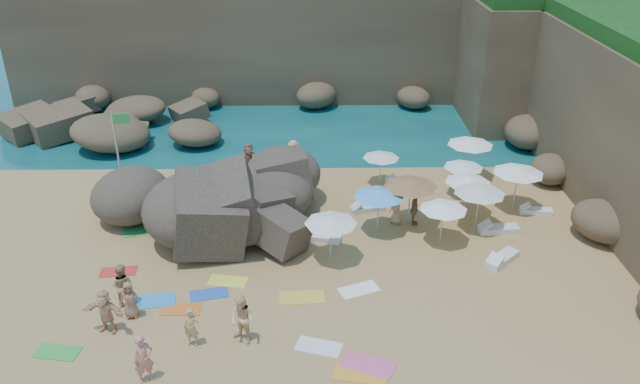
{
  "coord_description": "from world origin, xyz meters",
  "views": [
    {
      "loc": [
        1.61,
        -22.52,
        14.9
      ],
      "look_at": [
        2.0,
        3.0,
        2.0
      ],
      "focal_mm": 35.0,
      "sensor_mm": 36.0,
      "label": 1
    }
  ],
  "objects_px": {
    "person_stand_0": "(143,359)",
    "person_stand_4": "(396,209)",
    "parasol_1": "(464,165)",
    "rock_outcrop": "(206,220)",
    "person_stand_5": "(249,159)",
    "person_stand_1": "(122,285)",
    "lounger_0": "(400,182)",
    "flag_pole": "(119,143)",
    "person_stand_2": "(294,155)",
    "parasol_2": "(519,170)",
    "person_stand_3": "(414,210)",
    "parasol_0": "(381,155)"
  },
  "relations": [
    {
      "from": "person_stand_4",
      "to": "person_stand_5",
      "type": "bearing_deg",
      "value": -154.37
    },
    {
      "from": "rock_outcrop",
      "to": "person_stand_1",
      "type": "distance_m",
      "value": 7.05
    },
    {
      "from": "person_stand_3",
      "to": "person_stand_5",
      "type": "xyz_separation_m",
      "value": [
        -8.35,
        5.72,
        0.15
      ]
    },
    {
      "from": "lounger_0",
      "to": "person_stand_3",
      "type": "bearing_deg",
      "value": -75.6
    },
    {
      "from": "person_stand_5",
      "to": "person_stand_0",
      "type": "bearing_deg",
      "value": -117.34
    },
    {
      "from": "person_stand_2",
      "to": "person_stand_4",
      "type": "relative_size",
      "value": 1.18
    },
    {
      "from": "person_stand_0",
      "to": "person_stand_1",
      "type": "height_order",
      "value": "person_stand_1"
    },
    {
      "from": "person_stand_2",
      "to": "rock_outcrop",
      "type": "bearing_deg",
      "value": 88.07
    },
    {
      "from": "parasol_0",
      "to": "person_stand_4",
      "type": "relative_size",
      "value": 1.33
    },
    {
      "from": "rock_outcrop",
      "to": "person_stand_2",
      "type": "xyz_separation_m",
      "value": [
        4.15,
        5.94,
        0.87
      ]
    },
    {
      "from": "parasol_0",
      "to": "person_stand_4",
      "type": "bearing_deg",
      "value": -85.84
    },
    {
      "from": "person_stand_0",
      "to": "person_stand_5",
      "type": "relative_size",
      "value": 0.96
    },
    {
      "from": "rock_outcrop",
      "to": "parasol_0",
      "type": "distance_m",
      "value": 9.84
    },
    {
      "from": "parasol_0",
      "to": "person_stand_0",
      "type": "relative_size",
      "value": 1.09
    },
    {
      "from": "person_stand_0",
      "to": "lounger_0",
      "type": "bearing_deg",
      "value": 25.01
    },
    {
      "from": "person_stand_0",
      "to": "person_stand_3",
      "type": "xyz_separation_m",
      "value": [
        10.4,
        10.26,
        -0.12
      ]
    },
    {
      "from": "lounger_0",
      "to": "person_stand_4",
      "type": "height_order",
      "value": "person_stand_4"
    },
    {
      "from": "parasol_1",
      "to": "rock_outcrop",
      "type": "bearing_deg",
      "value": -169.21
    },
    {
      "from": "rock_outcrop",
      "to": "parasol_1",
      "type": "distance_m",
      "value": 13.31
    },
    {
      "from": "rock_outcrop",
      "to": "flag_pole",
      "type": "xyz_separation_m",
      "value": [
        -4.56,
        2.84,
        2.93
      ]
    },
    {
      "from": "person_stand_4",
      "to": "person_stand_5",
      "type": "distance_m",
      "value": 9.35
    },
    {
      "from": "lounger_0",
      "to": "person_stand_3",
      "type": "relative_size",
      "value": 1.0
    },
    {
      "from": "parasol_1",
      "to": "parasol_2",
      "type": "bearing_deg",
      "value": -32.6
    },
    {
      "from": "person_stand_3",
      "to": "person_stand_2",
      "type": "bearing_deg",
      "value": 52.58
    },
    {
      "from": "flag_pole",
      "to": "person_stand_2",
      "type": "height_order",
      "value": "flag_pole"
    },
    {
      "from": "flag_pole",
      "to": "parasol_0",
      "type": "bearing_deg",
      "value": 4.44
    },
    {
      "from": "flag_pole",
      "to": "person_stand_0",
      "type": "distance_m",
      "value": 14.4
    },
    {
      "from": "parasol_1",
      "to": "parasol_0",
      "type": "bearing_deg",
      "value": 160.91
    },
    {
      "from": "parasol_0",
      "to": "lounger_0",
      "type": "relative_size",
      "value": 1.25
    },
    {
      "from": "flag_pole",
      "to": "person_stand_4",
      "type": "height_order",
      "value": "flag_pole"
    },
    {
      "from": "person_stand_1",
      "to": "person_stand_4",
      "type": "distance_m",
      "value": 12.96
    },
    {
      "from": "person_stand_0",
      "to": "person_stand_4",
      "type": "distance_m",
      "value": 14.11
    },
    {
      "from": "parasol_2",
      "to": "person_stand_0",
      "type": "relative_size",
      "value": 1.37
    },
    {
      "from": "rock_outcrop",
      "to": "person_stand_4",
      "type": "height_order",
      "value": "rock_outcrop"
    },
    {
      "from": "flag_pole",
      "to": "person_stand_1",
      "type": "height_order",
      "value": "flag_pole"
    },
    {
      "from": "person_stand_0",
      "to": "person_stand_4",
      "type": "relative_size",
      "value": 1.23
    },
    {
      "from": "parasol_1",
      "to": "person_stand_1",
      "type": "xyz_separation_m",
      "value": [
        -15.12,
        -9.12,
        -0.85
      ]
    },
    {
      "from": "person_stand_0",
      "to": "person_stand_1",
      "type": "xyz_separation_m",
      "value": [
        -1.8,
        4.13,
        0.01
      ]
    },
    {
      "from": "person_stand_4",
      "to": "parasol_1",
      "type": "bearing_deg",
      "value": 99.38
    },
    {
      "from": "lounger_0",
      "to": "person_stand_2",
      "type": "distance_m",
      "value": 6.21
    },
    {
      "from": "lounger_0",
      "to": "person_stand_3",
      "type": "distance_m",
      "value": 4.41
    },
    {
      "from": "parasol_1",
      "to": "person_stand_0",
      "type": "distance_m",
      "value": 18.8
    },
    {
      "from": "person_stand_3",
      "to": "person_stand_1",
      "type": "bearing_deg",
      "value": 126.84
    },
    {
      "from": "parasol_0",
      "to": "lounger_0",
      "type": "distance_m",
      "value": 1.92
    },
    {
      "from": "flag_pole",
      "to": "person_stand_4",
      "type": "bearing_deg",
      "value": -13.2
    },
    {
      "from": "parasol_2",
      "to": "person_stand_3",
      "type": "distance_m",
      "value": 5.62
    },
    {
      "from": "person_stand_0",
      "to": "person_stand_5",
      "type": "height_order",
      "value": "person_stand_5"
    },
    {
      "from": "flag_pole",
      "to": "parasol_0",
      "type": "xyz_separation_m",
      "value": [
        13.43,
        1.04,
        -1.22
      ]
    },
    {
      "from": "parasol_1",
      "to": "lounger_0",
      "type": "height_order",
      "value": "parasol_1"
    },
    {
      "from": "parasol_2",
      "to": "rock_outcrop",
      "type": "bearing_deg",
      "value": -176.32
    }
  ]
}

